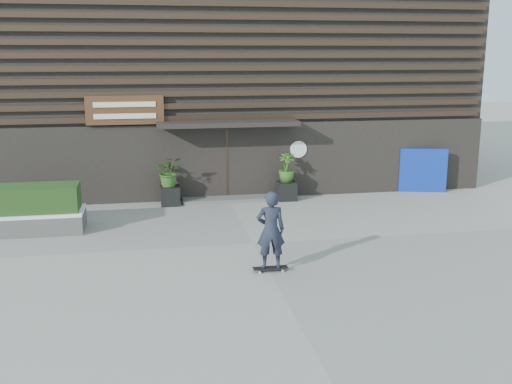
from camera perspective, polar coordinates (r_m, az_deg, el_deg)
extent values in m
plane|color=gray|center=(15.32, -0.29, -4.92)|extent=(80.00, 80.00, 0.00)
cube|color=#50504E|center=(19.68, -2.62, -0.67)|extent=(3.00, 0.80, 0.12)
cube|color=black|center=(19.28, -8.15, -0.35)|extent=(0.60, 0.60, 0.60)
imported|color=#2D591E|center=(19.11, -8.22, 1.92)|extent=(0.86, 0.75, 0.96)
cube|color=black|center=(19.77, 2.92, 0.10)|extent=(0.60, 0.60, 0.60)
imported|color=#2D591E|center=(19.61, 2.94, 2.32)|extent=(0.54, 0.54, 0.96)
cube|color=#474745|center=(17.41, -21.72, -2.80)|extent=(3.50, 1.20, 0.50)
cube|color=white|center=(17.33, -21.80, -1.88)|extent=(3.50, 1.20, 0.08)
cube|color=#1B3714|center=(17.24, -21.91, -0.63)|extent=(3.30, 1.00, 0.70)
cube|color=#0B2596|center=(21.59, 15.59, 1.99)|extent=(1.60, 0.51, 1.52)
cube|color=black|center=(24.49, -4.45, 11.33)|extent=(18.00, 10.00, 8.00)
cube|color=black|center=(19.76, -2.79, 2.91)|extent=(18.00, 0.12, 2.50)
cube|color=#38281E|center=(19.50, -2.81, 7.08)|extent=(17.60, 0.08, 0.18)
cube|color=#38281E|center=(19.46, -2.82, 8.23)|extent=(17.60, 0.08, 0.18)
cube|color=#38281E|center=(19.43, -2.84, 9.38)|extent=(17.60, 0.08, 0.18)
cube|color=#38281E|center=(19.41, -2.85, 10.54)|extent=(17.60, 0.08, 0.18)
cube|color=#38281E|center=(19.40, -2.86, 11.69)|extent=(17.60, 0.08, 0.18)
cube|color=#38281E|center=(19.39, -2.88, 12.85)|extent=(17.60, 0.08, 0.18)
cube|color=#38281E|center=(19.40, -2.89, 14.01)|extent=(17.60, 0.08, 0.18)
cube|color=#38281E|center=(19.41, -2.90, 15.17)|extent=(17.60, 0.08, 0.18)
cube|color=#38281E|center=(19.43, -2.92, 16.33)|extent=(17.60, 0.08, 0.18)
cube|color=#38281E|center=(19.45, -2.93, 17.48)|extent=(17.60, 0.08, 0.18)
cube|color=black|center=(19.14, -2.65, 6.52)|extent=(4.50, 1.00, 0.15)
cube|color=black|center=(19.94, -2.84, 2.71)|extent=(2.40, 0.30, 2.30)
cube|color=#38281E|center=(19.76, -2.78, 2.62)|extent=(0.06, 0.10, 2.30)
cube|color=#472B19|center=(19.24, -12.36, 7.61)|extent=(2.40, 0.10, 0.90)
cube|color=beige|center=(19.15, -12.40, 8.13)|extent=(1.90, 0.02, 0.16)
cube|color=beige|center=(19.19, -12.34, 7.06)|extent=(1.90, 0.02, 0.16)
cylinder|color=white|center=(20.08, 4.05, 4.07)|extent=(0.56, 0.03, 0.56)
cube|color=black|center=(13.41, 1.38, -7.21)|extent=(0.78, 0.20, 0.02)
cylinder|color=#B4B5B0|center=(13.29, 0.36, -7.66)|extent=(0.06, 0.03, 0.06)
cylinder|color=beige|center=(13.47, 0.20, -7.37)|extent=(0.06, 0.03, 0.06)
cylinder|color=#A2A29D|center=(13.39, 2.56, -7.51)|extent=(0.06, 0.03, 0.06)
cylinder|color=#A4A39F|center=(13.57, 2.38, -7.22)|extent=(0.06, 0.03, 0.06)
imported|color=#191E2E|center=(13.13, 1.40, -3.62)|extent=(0.66, 0.45, 1.73)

